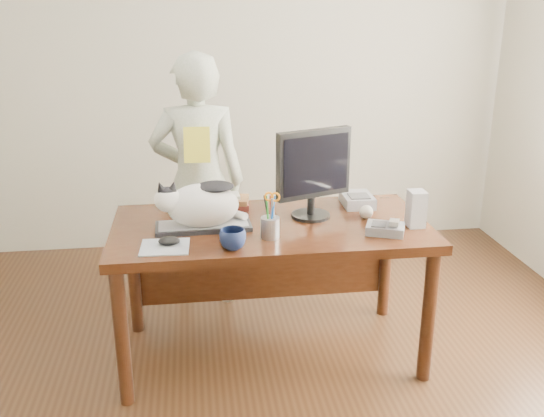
{
  "coord_description": "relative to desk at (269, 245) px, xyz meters",
  "views": [
    {
      "loc": [
        -0.38,
        -2.26,
        1.83
      ],
      "look_at": [
        0.0,
        0.55,
        0.85
      ],
      "focal_mm": 40.0,
      "sensor_mm": 36.0,
      "label": 1
    }
  ],
  "objects": [
    {
      "name": "room",
      "position": [
        0.0,
        -0.68,
        0.75
      ],
      "size": [
        4.5,
        4.5,
        4.5
      ],
      "color": "black",
      "rests_on": "ground"
    },
    {
      "name": "desk",
      "position": [
        0.0,
        0.0,
        0.0
      ],
      "size": [
        1.6,
        0.8,
        0.75
      ],
      "color": "black",
      "rests_on": "ground"
    },
    {
      "name": "keyboard",
      "position": [
        -0.34,
        -0.1,
        0.16
      ],
      "size": [
        0.48,
        0.19,
        0.03
      ],
      "rotation": [
        0.0,
        0.0,
        0.04
      ],
      "color": "black",
      "rests_on": "desk"
    },
    {
      "name": "cat",
      "position": [
        -0.35,
        -0.1,
        0.28
      ],
      "size": [
        0.46,
        0.25,
        0.26
      ],
      "rotation": [
        0.0,
        0.0,
        0.04
      ],
      "color": "white",
      "rests_on": "keyboard"
    },
    {
      "name": "monitor",
      "position": [
        0.23,
        -0.02,
        0.41
      ],
      "size": [
        0.4,
        0.26,
        0.47
      ],
      "rotation": [
        0.0,
        0.0,
        0.36
      ],
      "color": "black",
      "rests_on": "desk"
    },
    {
      "name": "pen_cup",
      "position": [
        -0.03,
        -0.26,
        0.21
      ],
      "size": [
        0.11,
        0.11,
        0.23
      ],
      "rotation": [
        0.0,
        0.0,
        -0.29
      ],
      "color": "#949499",
      "rests_on": "desk"
    },
    {
      "name": "mousepad",
      "position": [
        -0.52,
        -0.32,
        0.15
      ],
      "size": [
        0.23,
        0.21,
        0.01
      ],
      "rotation": [
        0.0,
        0.0,
        -0.04
      ],
      "color": "#A4A9B0",
      "rests_on": "desk"
    },
    {
      "name": "mouse",
      "position": [
        -0.5,
        -0.3,
        0.17
      ],
      "size": [
        0.1,
        0.07,
        0.04
      ],
      "rotation": [
        0.0,
        0.0,
        -0.04
      ],
      "color": "black",
      "rests_on": "mousepad"
    },
    {
      "name": "coffee_mug",
      "position": [
        -0.21,
        -0.38,
        0.2
      ],
      "size": [
        0.16,
        0.16,
        0.1
      ],
      "primitive_type": "imported",
      "rotation": [
        0.0,
        0.0,
        1.11
      ],
      "color": "black",
      "rests_on": "desk"
    },
    {
      "name": "phone",
      "position": [
        0.54,
        -0.28,
        0.18
      ],
      "size": [
        0.22,
        0.19,
        0.08
      ],
      "rotation": [
        0.0,
        0.0,
        -0.39
      ],
      "color": "slate",
      "rests_on": "desk"
    },
    {
      "name": "speaker",
      "position": [
        0.72,
        -0.21,
        0.24
      ],
      "size": [
        0.08,
        0.09,
        0.18
      ],
      "rotation": [
        0.0,
        0.0,
        -0.02
      ],
      "color": "#A4A4A7",
      "rests_on": "desk"
    },
    {
      "name": "baseball",
      "position": [
        0.5,
        -0.06,
        0.18
      ],
      "size": [
        0.07,
        0.07,
        0.07
      ],
      "rotation": [
        0.0,
        0.0,
        -0.37
      ],
      "color": "beige",
      "rests_on": "desk"
    },
    {
      "name": "book_stack",
      "position": [
        -0.19,
        0.2,
        0.18
      ],
      "size": [
        0.22,
        0.17,
        0.08
      ],
      "rotation": [
        0.0,
        0.0,
        -0.08
      ],
      "color": "#4C1914",
      "rests_on": "desk"
    },
    {
      "name": "calculator",
      "position": [
        0.51,
        0.15,
        0.18
      ],
      "size": [
        0.17,
        0.22,
        0.07
      ],
      "rotation": [
        0.0,
        0.0,
        -0.02
      ],
      "color": "slate",
      "rests_on": "desk"
    },
    {
      "name": "person",
      "position": [
        -0.35,
        0.62,
        0.18
      ],
      "size": [
        0.59,
        0.4,
        1.56
      ],
      "primitive_type": "imported",
      "rotation": [
        0.0,
        0.0,
        3.09
      ],
      "color": "silver",
      "rests_on": "ground"
    },
    {
      "name": "held_book",
      "position": [
        -0.35,
        0.45,
        0.45
      ],
      "size": [
        0.15,
        0.1,
        0.21
      ],
      "rotation": [
        0.0,
        0.0,
        -0.05
      ],
      "color": "gold",
      "rests_on": "person"
    }
  ]
}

